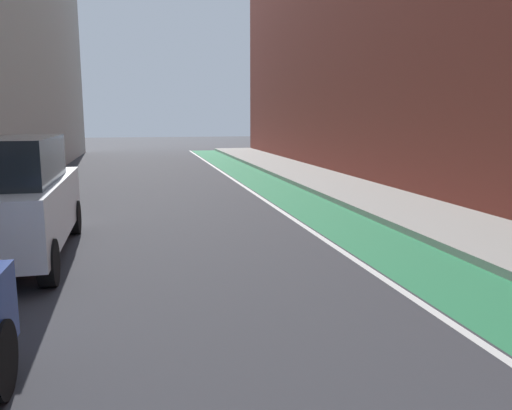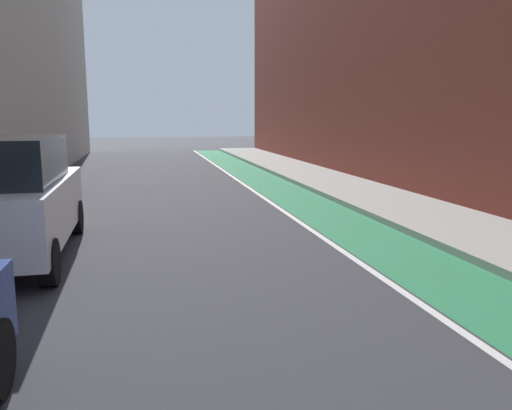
# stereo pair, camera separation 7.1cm
# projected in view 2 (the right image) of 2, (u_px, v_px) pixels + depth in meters

# --- Properties ---
(ground_plane) EXTENTS (96.92, 96.92, 0.00)m
(ground_plane) POSITION_uv_depth(u_px,v_px,m) (188.00, 221.00, 11.35)
(ground_plane) COLOR #38383D
(bike_lane_paint) EXTENTS (1.60, 44.06, 0.00)m
(bike_lane_paint) POSITION_uv_depth(u_px,v_px,m) (303.00, 202.00, 13.96)
(bike_lane_paint) COLOR #2D8451
(bike_lane_paint) RESTS_ON ground
(lane_divider_stripe) EXTENTS (0.12, 44.06, 0.00)m
(lane_divider_stripe) POSITION_uv_depth(u_px,v_px,m) (271.00, 203.00, 13.77)
(lane_divider_stripe) COLOR white
(lane_divider_stripe) RESTS_ON ground
(sidewalk_right) EXTENTS (2.54, 44.06, 0.14)m
(sidewalk_right) POSITION_uv_depth(u_px,v_px,m) (374.00, 197.00, 14.38)
(sidewalk_right) COLOR #A8A59E
(sidewalk_right) RESTS_ON ground
(building_facade_right) EXTENTS (2.40, 40.06, 10.27)m
(building_facade_right) POSITION_uv_depth(u_px,v_px,m) (426.00, 24.00, 15.96)
(building_facade_right) COLOR brown
(building_facade_right) RESTS_ON ground
(parked_suv_white) EXTENTS (1.88, 4.42, 1.98)m
(parked_suv_white) POSITION_uv_depth(u_px,v_px,m) (9.00, 197.00, 8.21)
(parked_suv_white) COLOR silver
(parked_suv_white) RESTS_ON ground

